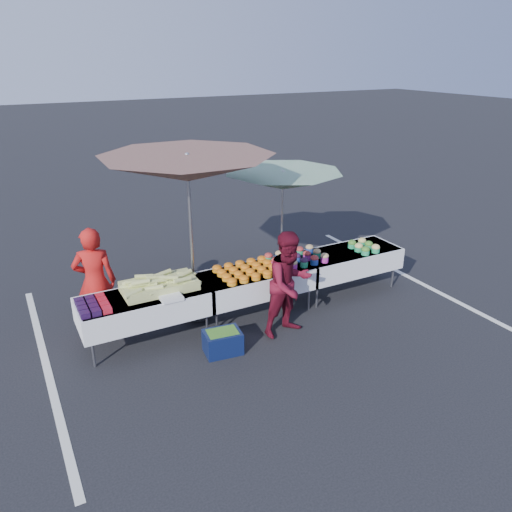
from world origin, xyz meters
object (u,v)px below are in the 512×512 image
table_left (145,306)px  customer (290,284)px  vendor (95,282)px  table_right (347,260)px  table_center (256,280)px  umbrella_right (283,181)px  storage_bin (223,342)px  umbrella_left (188,169)px

table_left → customer: size_ratio=1.16×
vendor → table_right: bearing=-170.9°
table_center → table_left: bearing=180.0°
table_right → vendor: bearing=171.9°
table_center → customer: bearing=-78.4°
vendor → umbrella_right: bearing=-159.1°
table_right → customer: size_ratio=1.16×
table_left → storage_bin: size_ratio=3.37×
umbrella_left → table_center: bearing=-24.0°
table_right → umbrella_left: 3.26m
customer → umbrella_left: (-1.05, 1.15, 1.57)m
storage_bin → table_left: bearing=144.2°
table_center → vendor: (-2.34, 0.59, 0.25)m
table_left → umbrella_right: (2.74, 0.80, 1.31)m
table_right → table_left: bearing=180.0°
table_left → umbrella_right: umbrella_right is taller
table_left → customer: 2.10m
vendor → umbrella_left: size_ratio=0.50×
vendor → storage_bin: size_ratio=3.02×
table_center → umbrella_left: size_ratio=0.56×
table_right → storage_bin: table_right is taller
table_left → table_right: (3.60, 0.00, 0.00)m
umbrella_left → storage_bin: bearing=-92.6°
table_left → table_center: bearing=0.0°
storage_bin → customer: bearing=9.1°
table_center → umbrella_left: umbrella_left is taller
umbrella_right → customer: bearing=-117.0°
customer → storage_bin: size_ratio=2.90×
table_center → storage_bin: size_ratio=3.37×
vendor → customer: (2.50, -1.34, -0.03)m
table_left → umbrella_left: size_ratio=0.56×
table_center → umbrella_right: umbrella_right is taller
customer → umbrella_right: (0.79, 1.55, 1.10)m
customer → umbrella_left: size_ratio=0.48×
table_left → table_center: size_ratio=1.00×
table_left → table_right: 3.60m
table_center → umbrella_right: (0.94, 0.80, 1.31)m
table_center → table_right: same height
umbrella_right → table_center: bearing=-139.7°
vendor → umbrella_right: size_ratio=0.75×
customer → umbrella_right: umbrella_right is taller
vendor → customer: bearing=169.0°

